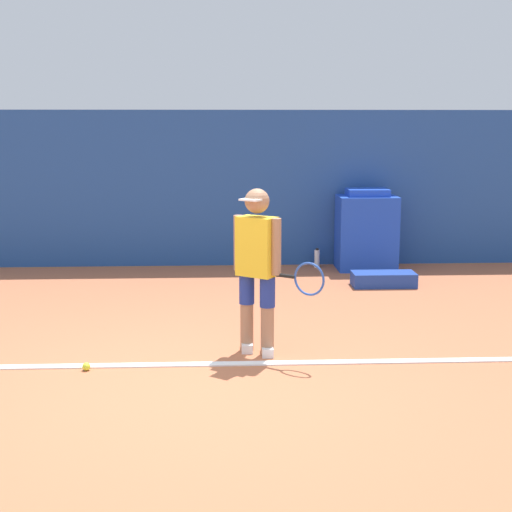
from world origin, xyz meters
The scene contains 8 objects.
ground_plane centered at (0.00, 0.00, 0.00)m, with size 24.00×24.00×0.00m, color #B76642.
back_wall centered at (0.00, 4.93, 1.12)m, with size 24.00×0.10×2.24m.
court_baseline centered at (0.00, 0.54, 0.01)m, with size 21.60×0.10×0.01m.
tennis_player centered at (0.54, 0.86, 0.82)m, with size 0.77×0.58×1.50m.
tennis_ball centered at (-0.94, 0.45, 0.03)m, with size 0.07×0.07×0.07m.
covered_chair centered at (2.25, 4.53, 0.55)m, with size 0.82×0.60×1.15m.
equipment_bag centered at (2.27, 3.44, 0.09)m, with size 0.80×0.36×0.18m.
water_bottle centered at (1.57, 4.67, 0.13)m, with size 0.08×0.08×0.28m.
Camera 1 is at (0.23, -5.36, 2.08)m, focal length 50.00 mm.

